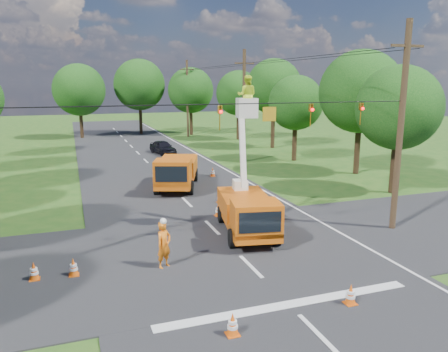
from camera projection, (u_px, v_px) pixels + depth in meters
name	position (u px, v px, depth m)	size (l,w,h in m)	color
ground	(156.00, 172.00, 35.68)	(140.00, 140.00, 0.00)	#245218
road_main	(156.00, 172.00, 35.68)	(12.00, 100.00, 0.06)	black
road_cross	(233.00, 250.00, 19.08)	(56.00, 10.00, 0.07)	black
stop_bar	(289.00, 306.00, 14.28)	(9.00, 0.45, 0.02)	silver
edge_line	(221.00, 167.00, 37.50)	(0.12, 90.00, 0.02)	silver
bucket_truck	(248.00, 201.00, 20.69)	(3.14, 5.96, 7.48)	#CC570E
second_truck	(177.00, 171.00, 29.78)	(4.27, 6.65, 2.34)	#CC570E
ground_worker	(164.00, 245.00, 17.04)	(0.69, 0.45, 1.89)	#E65613
distant_car	(163.00, 147.00, 44.43)	(1.60, 3.99, 1.36)	black
traffic_cone_0	(233.00, 324.00, 12.52)	(0.38, 0.38, 0.71)	#E1540B
traffic_cone_1	(351.00, 294.00, 14.29)	(0.38, 0.38, 0.71)	#E1540B
traffic_cone_2	(218.00, 210.00, 23.72)	(0.38, 0.38, 0.71)	#E1540B
traffic_cone_3	(244.00, 192.00, 27.57)	(0.38, 0.38, 0.71)	#E1540B
traffic_cone_4	(73.00, 267.00, 16.39)	(0.38, 0.38, 0.71)	#E1540B
traffic_cone_5	(34.00, 271.00, 16.05)	(0.38, 0.38, 0.71)	#E1540B
traffic_cone_7	(213.00, 172.00, 33.70)	(0.38, 0.38, 0.71)	#E1540B
traffic_cone_8	(220.00, 197.00, 26.35)	(0.38, 0.38, 0.71)	#E1540B
pole_right_near	(401.00, 126.00, 20.76)	(1.80, 0.30, 10.00)	#4C3823
pole_right_mid	(244.00, 106.00, 39.20)	(1.80, 0.30, 10.00)	#4C3823
pole_right_far	(187.00, 98.00, 57.65)	(1.80, 0.30, 10.00)	#4C3823
signal_span	(283.00, 113.00, 18.56)	(18.00, 0.29, 1.07)	black
tree_right_a	(399.00, 108.00, 27.82)	(5.40, 5.40, 8.28)	#382616
tree_right_b	(361.00, 92.00, 33.65)	(6.40, 6.40, 9.65)	#382616
tree_right_c	(296.00, 103.00, 39.76)	(5.00, 5.00, 7.83)	#382616
tree_right_d	(274.00, 87.00, 47.37)	(6.00, 6.00, 9.70)	#382616
tree_right_e	(238.00, 93.00, 54.61)	(5.60, 5.60, 8.63)	#382616
tree_far_a	(79.00, 90.00, 55.81)	(6.60, 6.60, 9.50)	#382616
tree_far_b	(139.00, 85.00, 60.12)	(7.00, 7.00, 10.32)	#382616
tree_far_c	(191.00, 90.00, 59.62)	(6.20, 6.20, 9.18)	#382616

